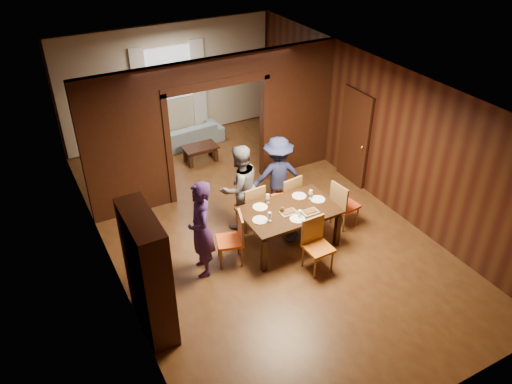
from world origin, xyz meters
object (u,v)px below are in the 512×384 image
person_navy (278,175)px  chair_right (345,204)px  person_grey (239,187)px  chair_far_l (250,205)px  chair_near (318,247)px  sofa (186,135)px  dining_table (289,227)px  chair_far_r (286,196)px  chair_left (230,239)px  hutch (148,273)px  coffee_table (201,154)px  person_purple (201,230)px

person_navy → chair_right: person_navy is taller
person_grey → chair_far_l: person_grey is taller
chair_far_l → person_navy: bearing=-164.2°
chair_near → sofa: bearing=91.4°
dining_table → chair_near: chair_near is taller
sofa → chair_right: bearing=102.9°
chair_far_l → chair_far_r: bearing=174.6°
chair_near → dining_table: bearing=93.6°
dining_table → chair_left: size_ratio=1.75×
person_navy → hutch: hutch is taller
chair_far_r → coffee_table: bearing=-86.1°
person_navy → chair_left: size_ratio=1.67×
chair_far_r → hutch: (-3.22, -1.48, 0.52)m
chair_right → hutch: bearing=92.4°
person_purple → person_grey: (1.16, 0.90, -0.02)m
coffee_table → chair_far_r: size_ratio=0.82×
sofa → chair_left: 4.71m
person_purple → chair_near: bearing=74.7°
chair_far_r → person_purple: bearing=11.6°
person_purple → chair_near: size_ratio=1.82×
person_purple → chair_far_r: 2.24m
chair_far_r → hutch: size_ratio=0.48×
person_purple → chair_right: (2.95, -0.05, -0.40)m
person_grey → chair_far_r: 1.01m
sofa → person_grey: bearing=80.3°
hutch → chair_far_l: bearing=31.9°
chair_left → chair_near: (1.24, -0.89, 0.00)m
coffee_table → chair_left: bearing=-104.9°
person_purple → chair_far_r: person_purple is taller
person_navy → chair_right: size_ratio=1.67×
chair_left → person_purple: bearing=-72.6°
dining_table → chair_far_r: (0.40, 0.78, 0.10)m
sofa → hutch: 6.01m
chair_near → hutch: (-2.89, 0.14, 0.52)m
person_navy → sofa: size_ratio=0.87×
person_purple → chair_left: size_ratio=1.82×
person_navy → chair_far_r: (0.01, -0.29, -0.32)m
coffee_table → chair_right: size_ratio=0.82×
person_purple → sofa: bearing=173.5°
chair_far_l → chair_far_r: 0.78m
chair_left → chair_near: 1.53m
person_navy → chair_far_r: person_navy is taller
chair_near → hutch: bearing=175.9°
coffee_table → chair_left: size_ratio=0.82×
chair_left → chair_far_r: 1.73m
hutch → person_purple: bearing=33.4°
coffee_table → chair_near: (0.28, -4.52, 0.28)m
chair_near → person_navy: bearing=79.4°
dining_table → chair_right: size_ratio=1.75×
person_grey → hutch: bearing=26.6°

